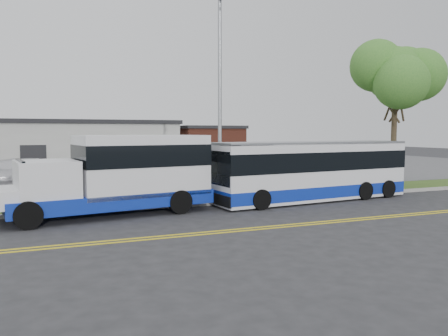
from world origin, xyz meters
name	(u,v)px	position (x,y,z in m)	size (l,w,h in m)	color
ground	(176,212)	(0.00, 0.00, 0.00)	(140.00, 140.00, 0.00)	#28282B
lane_line_north	(208,232)	(0.00, -3.85, 0.01)	(70.00, 0.12, 0.01)	gold
lane_line_south	(211,234)	(0.00, -4.15, 0.01)	(70.00, 0.12, 0.01)	gold
curb	(169,206)	(0.00, 1.10, 0.07)	(80.00, 0.30, 0.15)	#9E9B93
verge	(160,200)	(0.00, 2.90, 0.05)	(80.00, 3.30, 0.10)	#36541C
parking_lot	(117,174)	(0.00, 17.00, 0.05)	(80.00, 25.00, 0.10)	#4C4C4F
commercial_building	(35,144)	(-6.00, 27.00, 2.18)	(25.40, 10.40, 4.35)	#9E9E99
brick_wing	(206,144)	(10.50, 26.00, 1.96)	(6.30, 7.30, 3.90)	brown
tree_east	(396,81)	(14.00, 3.00, 6.20)	(5.20, 5.20, 8.33)	#31231B
streetlight_near	(220,91)	(3.00, 2.73, 5.23)	(0.35, 1.53, 9.50)	gray
shuttle_bus	(122,172)	(-2.06, 0.48, 1.67)	(8.44, 3.81, 3.13)	#0E289B
transit_bus	(312,171)	(6.83, 0.60, 1.42)	(10.27, 3.35, 2.80)	silver
parked_car_a	(77,171)	(-3.15, 12.28, 0.74)	(1.35, 3.87, 1.27)	#ABAEB2
parked_car_b	(10,172)	(-7.00, 12.26, 0.84)	(2.07, 5.09, 1.48)	silver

